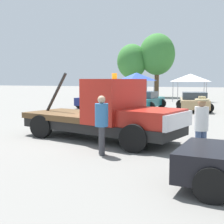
% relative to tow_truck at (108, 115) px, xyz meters
% --- Properties ---
extents(ground_plane, '(160.00, 160.00, 0.00)m').
position_rel_tow_truck_xyz_m(ground_plane, '(-0.38, 0.10, -0.96)').
color(ground_plane, gray).
extents(tow_truck, '(6.63, 3.63, 2.51)m').
position_rel_tow_truck_xyz_m(tow_truck, '(0.00, 0.00, 0.00)').
color(tow_truck, black).
rests_on(tow_truck, ground).
extents(person_near_truck, '(0.40, 0.40, 1.78)m').
position_rel_tow_truck_xyz_m(person_near_truck, '(3.44, -1.69, 0.09)').
color(person_near_truck, '#475B84').
rests_on(person_near_truck, ground).
extents(person_at_hood, '(0.39, 0.39, 1.77)m').
position_rel_tow_truck_xyz_m(person_at_hood, '(0.63, -2.10, 0.06)').
color(person_at_hood, '#38383D').
rests_on(person_at_hood, ground).
extents(parked_car_navy, '(2.71, 4.48, 1.34)m').
position_rel_tow_truck_xyz_m(parked_car_navy, '(-5.81, 12.40, -0.31)').
color(parked_car_navy, navy).
rests_on(parked_car_navy, ground).
extents(parked_car_teal, '(2.52, 4.72, 1.34)m').
position_rel_tow_truck_xyz_m(parked_car_teal, '(-1.87, 12.23, -0.31)').
color(parked_car_teal, '#196670').
rests_on(parked_car_teal, ground).
extents(parked_car_tan, '(2.92, 4.57, 1.34)m').
position_rel_tow_truck_xyz_m(parked_car_tan, '(1.69, 12.32, -0.31)').
color(parked_car_tan, tan).
rests_on(parked_car_tan, ground).
extents(canopy_tent_blue, '(3.10, 3.10, 2.92)m').
position_rel_tow_truck_xyz_m(canopy_tent_blue, '(-5.08, 20.67, 1.55)').
color(canopy_tent_blue, '#9E9EA3').
rests_on(canopy_tent_blue, ground).
extents(canopy_tent_white, '(3.00, 3.00, 2.78)m').
position_rel_tow_truck_xyz_m(canopy_tent_white, '(0.28, 21.54, 1.42)').
color(canopy_tent_white, '#9E9EA3').
rests_on(canopy_tent_white, ground).
extents(tree_left, '(4.41, 4.41, 7.87)m').
position_rel_tow_truck_xyz_m(tree_left, '(-4.63, 28.07, 4.32)').
color(tree_left, brown).
rests_on(tree_left, ground).
extents(tree_center, '(3.71, 3.71, 6.62)m').
position_rel_tow_truck_xyz_m(tree_center, '(-7.63, 27.20, 3.48)').
color(tree_center, brown).
rests_on(tree_center, ground).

